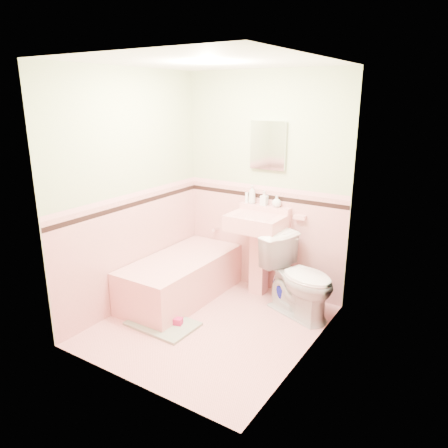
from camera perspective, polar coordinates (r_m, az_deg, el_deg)
The scene contains 32 objects.
floor at distance 4.46m, azimuth -1.78°, elevation -13.20°, with size 2.20×2.20×0.00m, color pink.
ceiling at distance 3.88m, azimuth -2.13°, elevation 20.80°, with size 2.20×2.20×0.00m, color white.
wall_back at distance 4.91m, azimuth 5.37°, elevation 5.20°, with size 2.50×2.50×0.00m, color beige.
wall_front at distance 3.18m, azimuth -13.23°, elevation -1.57°, with size 2.50×2.50×0.00m, color beige.
wall_left at distance 4.61m, azimuth -12.26°, elevation 4.15°, with size 2.50×2.50×0.00m, color beige.
wall_right at distance 3.54m, azimuth 11.55°, elevation 0.39°, with size 2.50×2.50×0.00m, color beige.
wainscot_back at distance 5.07m, azimuth 5.11°, elevation -2.04°, with size 2.00×2.00×0.00m, color pink.
wainscot_front at distance 3.44m, azimuth -12.36°, elevation -11.86°, with size 2.00×2.00×0.00m, color pink.
wainscot_left at distance 4.78m, azimuth -11.68°, elevation -3.48°, with size 2.20×2.20×0.00m, color pink.
wainscot_right at distance 3.77m, azimuth 10.80°, elevation -9.10°, with size 2.20×2.20×0.00m, color pink.
accent_back at distance 4.92m, azimuth 5.23°, elevation 3.68°, with size 2.00×2.00×0.00m, color black.
accent_front at distance 3.23m, azimuth -12.85°, elevation -3.68°, with size 2.00×2.00×0.00m, color black.
accent_left at distance 4.63m, azimuth -12.00°, elevation 2.55°, with size 2.20×2.20×0.00m, color black.
accent_right at distance 3.58m, azimuth 11.16°, elevation -1.56°, with size 2.20×2.20×0.00m, color black.
cap_back at distance 4.90m, azimuth 5.27°, elevation 4.82°, with size 2.00×2.00×0.00m, color #EAA3A5.
cap_front at distance 3.20m, azimuth -12.97°, elevation -2.00°, with size 2.00×2.00×0.00m, color #EAA3A5.
cap_left at distance 4.61m, azimuth -12.08°, elevation 3.76°, with size 2.20×2.20×0.00m, color #EAA3A5.
cap_right at distance 3.55m, azimuth 11.25°, elevation -0.03°, with size 2.20×2.20×0.00m, color #EAA3A5.
bathtub at distance 4.93m, azimuth -5.72°, elevation -7.29°, with size 0.70×1.50×0.45m, color pink.
tub_faucet at distance 5.33m, azimuth -1.07°, elevation -0.68°, with size 0.04×0.04×0.12m, color silver.
sink at distance 4.90m, azimuth 4.35°, elevation -4.17°, with size 0.61×0.50×0.96m, color pink, non-canonical shape.
sink_faucet at distance 4.87m, azimuth 5.26°, elevation 1.48°, with size 0.02×0.02×0.10m, color silver.
medicine_cabinet at distance 4.79m, azimuth 5.89°, elevation 10.35°, with size 0.42×0.04×0.53m, color white.
soap_dish at distance 4.75m, azimuth 10.08°, elevation 0.91°, with size 0.13×0.08×0.04m, color pink.
soap_bottle_left at distance 4.94m, azimuth 3.76°, elevation 3.95°, with size 0.08×0.08×0.21m, color #B2B2B2.
soap_bottle_mid at distance 4.87m, azimuth 5.36°, elevation 3.45°, with size 0.07×0.08×0.16m, color #B2B2B2.
soap_bottle_right at distance 4.81m, azimuth 7.02°, elevation 3.02°, with size 0.10×0.10×0.13m, color #B2B2B2.
tube at distance 4.98m, azimuth 3.04°, elevation 3.53°, with size 0.04×0.04×0.12m, color white.
toilet at distance 4.54m, azimuth 10.01°, elevation -7.05°, with size 0.46×0.81×0.83m, color white.
bucket at distance 4.85m, azimuth 7.99°, elevation -9.09°, with size 0.25×0.25×0.25m, color #0B1294, non-canonical shape.
bath_mat at distance 4.48m, azimuth -8.15°, elevation -13.02°, with size 0.68×0.45×0.03m, color gray.
shoe at distance 4.43m, azimuth -6.62°, elevation -12.66°, with size 0.16×0.08×0.07m, color #BF1E59.
Camera 1 is at (2.19, -3.18, 2.22)m, focal length 34.35 mm.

